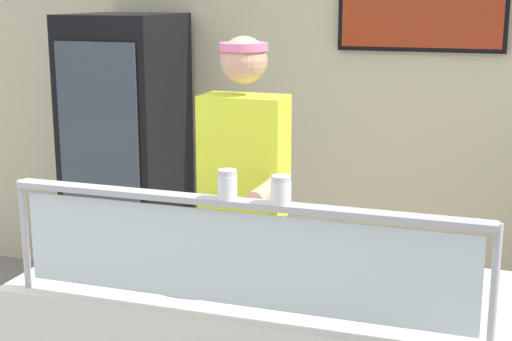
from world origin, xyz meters
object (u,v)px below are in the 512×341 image
at_px(pizza_tray, 209,269).
at_px(worker_figure, 245,203).
at_px(drink_fridge, 127,162).
at_px(parmesan_shaker, 227,186).
at_px(pepper_flake_shaker, 281,192).
at_px(pizza_server, 205,265).

bearing_deg(pizza_tray, worker_figure, 99.73).
xyz_separation_m(pizza_tray, drink_fridge, (-1.26, 1.74, -0.06)).
bearing_deg(worker_figure, pizza_tray, -80.27).
height_order(pizza_tray, parmesan_shaker, parmesan_shaker).
relative_size(parmesan_shaker, drink_fridge, 0.05).
distance_m(pizza_tray, parmesan_shaker, 0.56).
height_order(parmesan_shaker, drink_fridge, drink_fridge).
bearing_deg(pepper_flake_shaker, pizza_server, 141.05).
xyz_separation_m(pizza_server, drink_fridge, (-1.25, 1.76, -0.08)).
xyz_separation_m(pizza_server, worker_figure, (-0.12, 0.76, 0.02)).
xyz_separation_m(pepper_flake_shaker, worker_figure, (-0.49, 1.07, -0.36)).
xyz_separation_m(pepper_flake_shaker, drink_fridge, (-1.63, 2.06, -0.46)).
bearing_deg(pepper_flake_shaker, worker_figure, 114.87).
bearing_deg(pepper_flake_shaker, parmesan_shaker, 180.00).
bearing_deg(parmesan_shaker, pizza_server, 124.25).
relative_size(pepper_flake_shaker, drink_fridge, 0.05).
bearing_deg(pizza_server, parmesan_shaker, -63.99).
bearing_deg(pizza_server, drink_fridge, 117.25).
distance_m(pizza_tray, pizza_server, 0.03).
height_order(pizza_tray, pepper_flake_shaker, pepper_flake_shaker).
bearing_deg(pizza_tray, pizza_server, -116.89).
distance_m(pizza_tray, worker_figure, 0.75).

